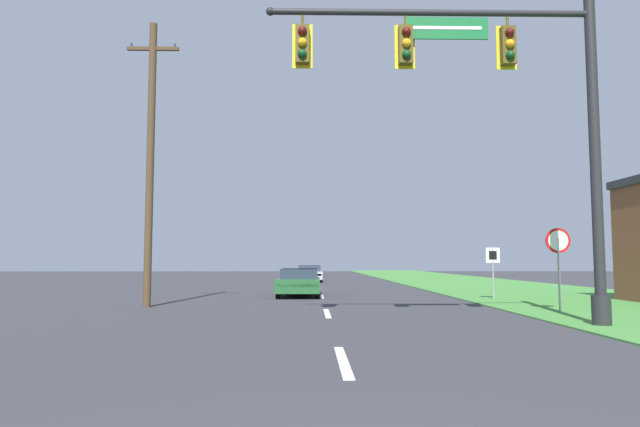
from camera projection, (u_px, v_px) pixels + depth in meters
The scene contains 8 objects.
grass_verge_right at pixel (500, 287), 32.92m from camera, with size 10.00×110.00×0.04m.
road_center_line at pixel (322, 296), 24.75m from camera, with size 0.16×34.80×0.01m.
signal_mast at pixel (509, 107), 13.85m from camera, with size 8.22×0.47×8.48m.
car_ahead at pixel (299, 282), 25.13m from camera, with size 1.90×4.70×1.19m.
far_car at pixel (309, 274), 41.78m from camera, with size 1.82×4.29×1.19m.
stop_sign at pixel (558, 250), 17.24m from camera, with size 0.76×0.07×2.50m.
route_sign_post at pixel (493, 261), 22.61m from camera, with size 0.55×0.06×2.03m.
utility_pole_near at pixel (150, 158), 19.54m from camera, with size 1.80×0.26×9.83m.
Camera 1 is at (-0.52, -2.96, 1.56)m, focal length 32.00 mm.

